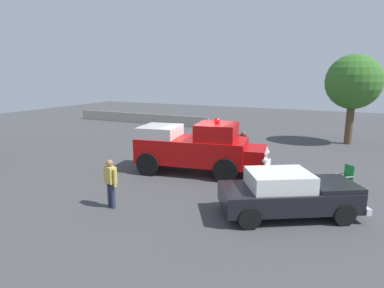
{
  "coord_description": "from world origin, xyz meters",
  "views": [
    {
      "loc": [
        -6.07,
        13.45,
        4.46
      ],
      "look_at": [
        0.21,
        0.32,
        1.33
      ],
      "focal_mm": 30.58,
      "sensor_mm": 36.0,
      "label": 1
    }
  ],
  "objects_px": {
    "spectator_seated": "(243,142)",
    "vintage_fire_truck": "(197,147)",
    "oak_tree_right": "(354,82)",
    "classic_hot_rod": "(289,193)",
    "spectator_standing": "(111,180)",
    "traffic_cone": "(252,150)",
    "lawn_chair_by_car": "(346,176)",
    "lawn_chair_near_truck": "(243,143)"
  },
  "relations": [
    {
      "from": "lawn_chair_by_car",
      "to": "oak_tree_right",
      "type": "distance_m",
      "value": 10.22
    },
    {
      "from": "vintage_fire_truck",
      "to": "spectator_seated",
      "type": "height_order",
      "value": "vintage_fire_truck"
    },
    {
      "from": "vintage_fire_truck",
      "to": "traffic_cone",
      "type": "distance_m",
      "value": 4.5
    },
    {
      "from": "classic_hot_rod",
      "to": "lawn_chair_by_car",
      "type": "bearing_deg",
      "value": -116.15
    },
    {
      "from": "spectator_standing",
      "to": "lawn_chair_by_car",
      "type": "bearing_deg",
      "value": -143.64
    },
    {
      "from": "spectator_standing",
      "to": "vintage_fire_truck",
      "type": "bearing_deg",
      "value": -100.81
    },
    {
      "from": "traffic_cone",
      "to": "spectator_seated",
      "type": "bearing_deg",
      "value": -23.51
    },
    {
      "from": "spectator_seated",
      "to": "oak_tree_right",
      "type": "xyz_separation_m",
      "value": [
        -5.4,
        -5.59,
        3.25
      ]
    },
    {
      "from": "traffic_cone",
      "to": "lawn_chair_by_car",
      "type": "bearing_deg",
      "value": 141.61
    },
    {
      "from": "lawn_chair_near_truck",
      "to": "lawn_chair_by_car",
      "type": "distance_m",
      "value": 6.88
    },
    {
      "from": "spectator_seated",
      "to": "oak_tree_right",
      "type": "distance_m",
      "value": 8.42
    },
    {
      "from": "spectator_seated",
      "to": "vintage_fire_truck",
      "type": "bearing_deg",
      "value": 79.62
    },
    {
      "from": "spectator_seated",
      "to": "spectator_standing",
      "type": "distance_m",
      "value": 9.51
    },
    {
      "from": "vintage_fire_truck",
      "to": "traffic_cone",
      "type": "height_order",
      "value": "vintage_fire_truck"
    },
    {
      "from": "lawn_chair_near_truck",
      "to": "spectator_standing",
      "type": "distance_m",
      "value": 9.64
    },
    {
      "from": "classic_hot_rod",
      "to": "oak_tree_right",
      "type": "bearing_deg",
      "value": -97.12
    },
    {
      "from": "lawn_chair_by_car",
      "to": "oak_tree_right",
      "type": "bearing_deg",
      "value": -89.91
    },
    {
      "from": "lawn_chair_by_car",
      "to": "spectator_seated",
      "type": "relative_size",
      "value": 0.79
    },
    {
      "from": "spectator_seated",
      "to": "traffic_cone",
      "type": "bearing_deg",
      "value": 156.49
    },
    {
      "from": "lawn_chair_by_car",
      "to": "spectator_standing",
      "type": "distance_m",
      "value": 8.9
    },
    {
      "from": "lawn_chair_by_car",
      "to": "spectator_standing",
      "type": "bearing_deg",
      "value": 36.36
    },
    {
      "from": "vintage_fire_truck",
      "to": "traffic_cone",
      "type": "xyz_separation_m",
      "value": [
        -1.42,
        -4.17,
        -0.89
      ]
    },
    {
      "from": "spectator_seated",
      "to": "lawn_chair_near_truck",
      "type": "bearing_deg",
      "value": -76.96
    },
    {
      "from": "oak_tree_right",
      "to": "spectator_seated",
      "type": "bearing_deg",
      "value": 45.98
    },
    {
      "from": "classic_hot_rod",
      "to": "spectator_standing",
      "type": "bearing_deg",
      "value": 19.33
    },
    {
      "from": "lawn_chair_near_truck",
      "to": "traffic_cone",
      "type": "height_order",
      "value": "lawn_chair_near_truck"
    },
    {
      "from": "lawn_chair_near_truck",
      "to": "oak_tree_right",
      "type": "bearing_deg",
      "value": -134.85
    },
    {
      "from": "vintage_fire_truck",
      "to": "lawn_chair_by_car",
      "type": "height_order",
      "value": "vintage_fire_truck"
    },
    {
      "from": "vintage_fire_truck",
      "to": "spectator_standing",
      "type": "distance_m",
      "value": 5.0
    },
    {
      "from": "vintage_fire_truck",
      "to": "traffic_cone",
      "type": "bearing_deg",
      "value": -108.84
    },
    {
      "from": "traffic_cone",
      "to": "classic_hot_rod",
      "type": "bearing_deg",
      "value": 113.91
    },
    {
      "from": "lawn_chair_near_truck",
      "to": "traffic_cone",
      "type": "xyz_separation_m",
      "value": [
        -0.64,
        0.39,
        -0.28
      ]
    },
    {
      "from": "lawn_chair_by_car",
      "to": "spectator_seated",
      "type": "xyz_separation_m",
      "value": [
        5.41,
        -4.07,
        0.11
      ]
    },
    {
      "from": "spectator_seated",
      "to": "spectator_standing",
      "type": "bearing_deg",
      "value": 79.39
    },
    {
      "from": "lawn_chair_by_car",
      "to": "traffic_cone",
      "type": "relative_size",
      "value": 1.61
    },
    {
      "from": "lawn_chair_by_car",
      "to": "classic_hot_rod",
      "type": "bearing_deg",
      "value": 63.85
    },
    {
      "from": "classic_hot_rod",
      "to": "lawn_chair_near_truck",
      "type": "relative_size",
      "value": 4.6
    },
    {
      "from": "vintage_fire_truck",
      "to": "lawn_chair_by_car",
      "type": "relative_size",
      "value": 6.1
    },
    {
      "from": "vintage_fire_truck",
      "to": "spectator_seated",
      "type": "relative_size",
      "value": 4.83
    },
    {
      "from": "vintage_fire_truck",
      "to": "spectator_seated",
      "type": "xyz_separation_m",
      "value": [
        -0.81,
        -4.44,
        -0.5
      ]
    },
    {
      "from": "vintage_fire_truck",
      "to": "classic_hot_rod",
      "type": "height_order",
      "value": "vintage_fire_truck"
    },
    {
      "from": "lawn_chair_by_car",
      "to": "traffic_cone",
      "type": "xyz_separation_m",
      "value": [
        4.8,
        -3.81,
        -0.28
      ]
    }
  ]
}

